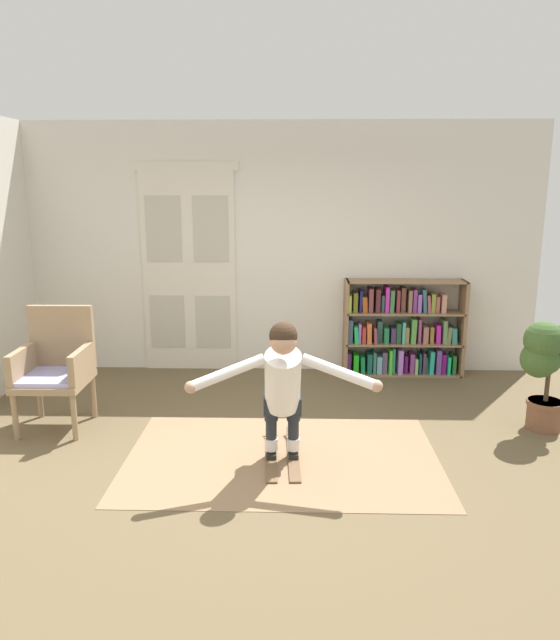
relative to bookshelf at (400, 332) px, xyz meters
The scene contains 9 objects.
ground_plane 2.81m from the bookshelf, 120.25° to the right, with size 7.20×7.20×0.00m, color brown.
back_wall 1.69m from the bookshelf, behind, with size 6.00×0.10×2.90m, color silver.
double_door 2.59m from the bookshelf, behind, with size 1.22×0.05×2.45m.
rug 2.66m from the bookshelf, 120.68° to the right, with size 2.56×1.65×0.01m, color #8C6D4F.
bookshelf is the anchor object (origin of this frame).
wicker_chair 3.78m from the bookshelf, 154.83° to the right, with size 0.61×0.61×1.10m.
potted_plant 1.90m from the bookshelf, 57.99° to the right, with size 0.49×0.41×1.03m.
skis_pair 2.63m from the bookshelf, 121.07° to the right, with size 0.31×0.91×0.07m.
person_skier 2.75m from the bookshelf, 118.87° to the right, with size 1.43×0.65×1.14m.
Camera 1 is at (0.16, -4.30, 2.19)m, focal length 32.96 mm.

